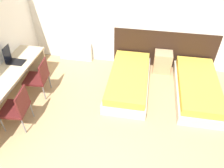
% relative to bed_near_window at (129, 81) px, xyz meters
% --- Properties ---
extents(wall_back, '(5.80, 0.05, 2.70)m').
position_rel_bed_near_window_xyz_m(wall_back, '(-0.29, 1.06, 1.15)').
color(wall_back, white).
rests_on(wall_back, ground_plane).
extents(headboard_panel, '(2.58, 0.03, 1.00)m').
position_rel_bed_near_window_xyz_m(headboard_panel, '(0.77, 1.03, 0.31)').
color(headboard_panel, black).
rests_on(headboard_panel, ground_plane).
extents(bed_near_window, '(0.93, 1.99, 0.40)m').
position_rel_bed_near_window_xyz_m(bed_near_window, '(0.00, 0.00, 0.00)').
color(bed_near_window, beige).
rests_on(bed_near_window, ground_plane).
extents(bed_near_door, '(0.93, 1.99, 0.40)m').
position_rel_bed_near_window_xyz_m(bed_near_door, '(1.55, 0.00, 0.00)').
color(bed_near_door, beige).
rests_on(bed_near_door, ground_plane).
extents(nightstand, '(0.44, 0.36, 0.54)m').
position_rel_bed_near_window_xyz_m(nightstand, '(0.77, 0.81, 0.07)').
color(nightstand, tan).
rests_on(nightstand, ground_plane).
extents(radiator, '(0.90, 0.12, 0.52)m').
position_rel_bed_near_window_xyz_m(radiator, '(-1.58, 0.94, 0.07)').
color(radiator, silver).
rests_on(radiator, ground_plane).
extents(desk, '(0.61, 2.49, 0.76)m').
position_rel_bed_near_window_xyz_m(desk, '(-2.38, -1.03, 0.41)').
color(desk, '#C6B28E').
rests_on(desk, ground_plane).
extents(chair_near_laptop, '(0.51, 0.51, 0.86)m').
position_rel_bed_near_window_xyz_m(chair_near_laptop, '(-1.92, -0.56, 0.28)').
color(chair_near_laptop, '#511919').
rests_on(chair_near_laptop, ground_plane).
extents(chair_near_notebook, '(0.51, 0.51, 0.86)m').
position_rel_bed_near_window_xyz_m(chair_near_notebook, '(-1.92, -1.49, 0.28)').
color(chair_near_notebook, '#511919').
rests_on(chair_near_notebook, ground_plane).
extents(laptop, '(0.36, 0.24, 0.37)m').
position_rel_bed_near_window_xyz_m(laptop, '(-2.45, -0.49, 0.63)').
color(laptop, black).
rests_on(laptop, desk).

